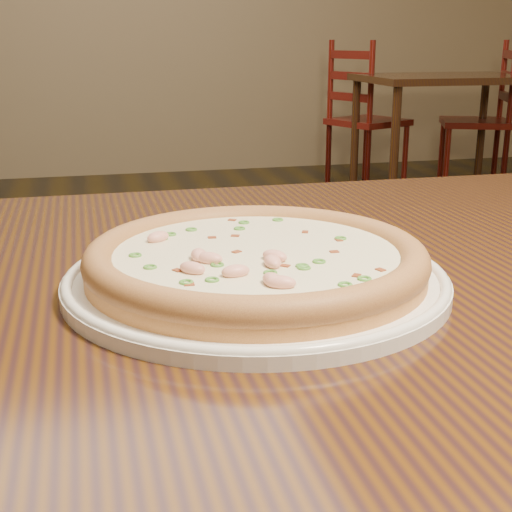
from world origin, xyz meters
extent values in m
cube|color=black|center=(0.06, -0.13, 0.73)|extent=(1.20, 0.80, 0.04)
cylinder|color=white|center=(-0.06, -0.18, 0.76)|extent=(0.35, 0.35, 0.01)
torus|color=white|center=(-0.06, -0.18, 0.76)|extent=(0.35, 0.35, 0.01)
cylinder|color=tan|center=(-0.06, -0.18, 0.77)|extent=(0.31, 0.31, 0.02)
torus|color=#AB7F3F|center=(-0.06, -0.18, 0.78)|extent=(0.31, 0.31, 0.03)
cylinder|color=#F4EBCB|center=(-0.06, -0.18, 0.78)|extent=(0.26, 0.26, 0.00)
ellipsoid|color=#F2B29E|center=(-0.15, -0.13, 0.79)|extent=(0.03, 0.02, 0.01)
ellipsoid|color=#F2B29E|center=(-0.10, -0.25, 0.79)|extent=(0.03, 0.02, 0.01)
ellipsoid|color=#F2B29E|center=(-0.07, -0.28, 0.79)|extent=(0.03, 0.02, 0.01)
ellipsoid|color=#F2B29E|center=(-0.12, -0.20, 0.79)|extent=(0.02, 0.03, 0.01)
ellipsoid|color=#F2B29E|center=(-0.06, -0.21, 0.79)|extent=(0.03, 0.03, 0.01)
ellipsoid|color=#F2B29E|center=(-0.13, -0.23, 0.79)|extent=(0.03, 0.03, 0.01)
ellipsoid|color=#F2B29E|center=(-0.06, -0.23, 0.79)|extent=(0.01, 0.02, 0.01)
ellipsoid|color=#F2B29E|center=(-0.11, -0.21, 0.79)|extent=(0.03, 0.03, 0.01)
ellipsoid|color=#F2B29E|center=(-0.07, -0.28, 0.79)|extent=(0.02, 0.03, 0.01)
cube|color=maroon|center=(-0.10, -0.13, 0.78)|extent=(0.01, 0.01, 0.00)
cube|color=maroon|center=(-0.14, -0.26, 0.78)|extent=(0.01, 0.01, 0.00)
cube|color=maroon|center=(-0.05, -0.23, 0.78)|extent=(0.01, 0.01, 0.00)
cube|color=maroon|center=(0.02, -0.17, 0.78)|extent=(0.01, 0.01, 0.00)
cube|color=maroon|center=(0.00, -0.13, 0.78)|extent=(0.01, 0.01, 0.00)
cube|color=maroon|center=(0.00, -0.27, 0.78)|extent=(0.01, 0.01, 0.00)
cube|color=maroon|center=(-0.07, -0.28, 0.78)|extent=(0.01, 0.01, 0.00)
cube|color=maroon|center=(-0.08, -0.18, 0.78)|extent=(0.01, 0.01, 0.00)
cube|color=maroon|center=(0.02, -0.26, 0.78)|extent=(0.01, 0.01, 0.00)
cube|color=maroon|center=(-0.06, -0.07, 0.78)|extent=(0.01, 0.01, 0.00)
cube|color=maroon|center=(0.00, -0.20, 0.78)|extent=(0.01, 0.01, 0.00)
cube|color=maroon|center=(-0.12, -0.19, 0.78)|extent=(0.01, 0.01, 0.00)
cube|color=maroon|center=(-0.14, -0.22, 0.78)|extent=(0.01, 0.01, 0.00)
cube|color=maroon|center=(-0.07, -0.13, 0.78)|extent=(0.01, 0.01, 0.00)
torus|color=#488F32|center=(-0.02, -0.08, 0.79)|extent=(0.02, 0.02, 0.00)
torus|color=#488F32|center=(-0.05, -0.08, 0.79)|extent=(0.02, 0.02, 0.00)
torus|color=#488F32|center=(-0.06, -0.11, 0.79)|extent=(0.02, 0.02, 0.00)
torus|color=#488F32|center=(-0.11, -0.10, 0.79)|extent=(0.02, 0.02, 0.00)
torus|color=#488F32|center=(-0.04, -0.24, 0.79)|extent=(0.01, 0.01, 0.00)
torus|color=#488F32|center=(-0.14, -0.26, 0.79)|extent=(0.02, 0.02, 0.00)
torus|color=#488F32|center=(0.00, -0.28, 0.79)|extent=(0.02, 0.02, 0.00)
torus|color=#488F32|center=(-0.04, -0.24, 0.79)|extent=(0.01, 0.01, 0.00)
torus|color=#488F32|center=(-0.06, -0.21, 0.79)|extent=(0.01, 0.01, 0.00)
torus|color=#488F32|center=(-0.02, -0.29, 0.79)|extent=(0.01, 0.01, 0.00)
torus|color=#488F32|center=(-0.16, -0.21, 0.79)|extent=(0.01, 0.01, 0.00)
torus|color=#488F32|center=(-0.13, -0.11, 0.79)|extent=(0.02, 0.02, 0.00)
torus|color=#488F32|center=(0.02, -0.17, 0.79)|extent=(0.02, 0.02, 0.00)
torus|color=#488F32|center=(-0.11, -0.22, 0.79)|extent=(0.02, 0.02, 0.00)
torus|color=#488F32|center=(-0.17, -0.17, 0.79)|extent=(0.01, 0.01, 0.00)
torus|color=#488F32|center=(-0.07, -0.25, 0.79)|extent=(0.02, 0.02, 0.00)
torus|color=#488F32|center=(-0.02, -0.23, 0.79)|extent=(0.01, 0.01, 0.00)
torus|color=#488F32|center=(-0.14, -0.12, 0.79)|extent=(0.02, 0.02, 0.00)
torus|color=#488F32|center=(-0.12, -0.26, 0.79)|extent=(0.02, 0.02, 0.00)
cube|color=black|center=(1.95, 3.21, 0.73)|extent=(1.00, 0.70, 0.04)
cylinder|color=black|center=(1.50, 2.91, 0.35)|extent=(0.05, 0.05, 0.71)
cylinder|color=black|center=(1.50, 3.51, 0.35)|extent=(0.05, 0.05, 0.71)
cylinder|color=black|center=(2.40, 3.51, 0.35)|extent=(0.05, 0.05, 0.71)
cube|color=#540F04|center=(1.65, 3.66, 0.43)|extent=(0.55, 0.55, 0.04)
cylinder|color=#540F04|center=(1.89, 3.57, 0.21)|extent=(0.04, 0.04, 0.41)
cylinder|color=#540F04|center=(1.74, 3.90, 0.21)|extent=(0.04, 0.04, 0.41)
cylinder|color=#540F04|center=(1.56, 3.42, 0.21)|extent=(0.04, 0.04, 0.41)
cylinder|color=#540F04|center=(1.41, 3.75, 0.21)|extent=(0.04, 0.04, 0.41)
cylinder|color=#540F04|center=(1.56, 3.42, 0.47)|extent=(0.04, 0.04, 0.95)
cylinder|color=#540F04|center=(1.41, 3.75, 0.47)|extent=(0.04, 0.04, 0.95)
cube|color=#540F04|center=(1.48, 3.59, 0.60)|extent=(0.17, 0.34, 0.05)
cube|color=#540F04|center=(1.48, 3.59, 0.73)|extent=(0.17, 0.34, 0.05)
cube|color=#540F04|center=(1.48, 3.59, 0.86)|extent=(0.17, 0.34, 0.05)
cube|color=#540F04|center=(2.31, 3.45, 0.43)|extent=(0.55, 0.55, 0.04)
cylinder|color=#540F04|center=(2.22, 3.69, 0.21)|extent=(0.04, 0.04, 0.41)
cylinder|color=#540F04|center=(2.08, 3.36, 0.21)|extent=(0.04, 0.04, 0.41)
cylinder|color=#540F04|center=(2.55, 3.55, 0.21)|extent=(0.04, 0.04, 0.41)
cylinder|color=#540F04|center=(2.41, 3.22, 0.21)|extent=(0.04, 0.04, 0.41)
cylinder|color=#540F04|center=(2.55, 3.55, 0.47)|extent=(0.04, 0.04, 0.95)
cylinder|color=#540F04|center=(2.41, 3.22, 0.47)|extent=(0.04, 0.04, 0.95)
cube|color=#540F04|center=(2.48, 3.38, 0.60)|extent=(0.17, 0.34, 0.05)
cube|color=#540F04|center=(2.48, 3.38, 0.73)|extent=(0.17, 0.34, 0.05)
cube|color=#540F04|center=(2.48, 3.38, 0.86)|extent=(0.17, 0.34, 0.05)
camera|label=1|loc=(-0.21, -0.78, 0.97)|focal=50.00mm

